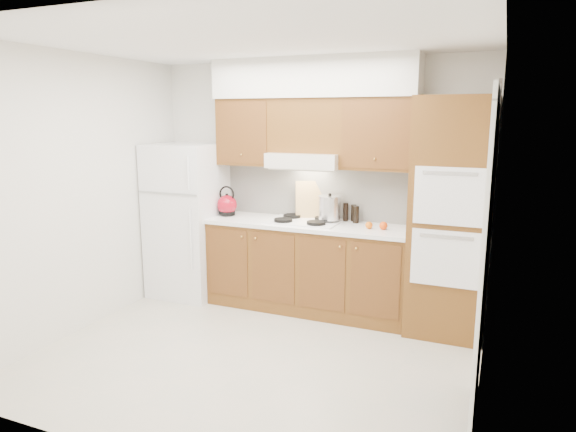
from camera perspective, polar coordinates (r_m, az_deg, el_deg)
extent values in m
plane|color=#B8B2A1|center=(4.58, -3.66, -15.18)|extent=(3.60, 3.60, 0.00)
plane|color=white|center=(4.15, -4.13, 19.01)|extent=(3.60, 3.60, 0.00)
cube|color=silver|center=(5.54, 3.10, 3.55)|extent=(3.60, 0.02, 2.60)
cube|color=silver|center=(5.23, -21.83, 2.31)|extent=(0.02, 3.00, 2.60)
cube|color=silver|center=(3.74, 21.60, -0.90)|extent=(0.02, 3.00, 2.60)
cube|color=white|center=(5.92, -11.06, -0.46)|extent=(0.75, 0.72, 1.72)
cube|color=brown|center=(5.43, 2.18, -5.77)|extent=(2.11, 0.60, 0.90)
cube|color=white|center=(5.31, 2.18, -0.94)|extent=(2.13, 0.62, 0.04)
cube|color=white|center=(5.53, 3.28, 2.70)|extent=(2.11, 0.03, 0.56)
cube|color=brown|center=(4.95, 17.65, -0.22)|extent=(0.70, 0.65, 2.20)
cube|color=brown|center=(5.63, -4.38, 9.27)|extent=(0.63, 0.33, 0.70)
cube|color=brown|center=(5.13, 10.15, 8.96)|extent=(0.73, 0.33, 0.70)
cube|color=silver|center=(5.31, 2.05, 6.22)|extent=(0.75, 0.45, 0.15)
cube|color=brown|center=(5.34, 2.31, 10.01)|extent=(0.75, 0.33, 0.55)
cube|color=silver|center=(5.33, 2.81, 15.11)|extent=(2.13, 0.36, 0.40)
cube|color=white|center=(5.34, 1.75, -0.58)|extent=(0.74, 0.50, 0.01)
cube|color=black|center=(3.46, 20.95, -6.06)|extent=(0.02, 0.90, 2.10)
cylinder|color=#3F3833|center=(4.22, 22.44, 11.95)|extent=(0.02, 0.30, 0.30)
sphere|color=maroon|center=(5.69, -6.79, 1.24)|extent=(0.27, 0.27, 0.22)
cube|color=tan|center=(5.50, 2.44, 1.81)|extent=(0.32, 0.21, 0.40)
cylinder|color=silver|center=(5.31, 4.64, 0.88)|extent=(0.26, 0.26, 0.24)
cylinder|color=black|center=(5.39, 6.42, 0.44)|extent=(0.06, 0.06, 0.19)
cylinder|color=black|center=(5.40, 7.29, 0.35)|extent=(0.07, 0.07, 0.17)
cylinder|color=black|center=(5.31, 7.56, 0.16)|extent=(0.07, 0.07, 0.18)
sphere|color=#FF560D|center=(5.04, 10.56, -1.07)|extent=(0.09, 0.09, 0.08)
sphere|color=orange|center=(5.06, 8.98, -1.02)|extent=(0.09, 0.09, 0.07)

